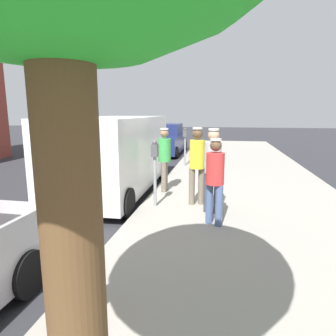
# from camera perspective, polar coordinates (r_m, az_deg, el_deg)

# --- Properties ---
(ground_plane) EXTENTS (80.00, 80.00, 0.00)m
(ground_plane) POSITION_cam_1_polar(r_m,az_deg,el_deg) (7.70, -11.67, -6.72)
(ground_plane) COLOR #2D2D33
(sidewalk_slab) EXTENTS (5.00, 32.00, 0.15)m
(sidewalk_slab) POSITION_cam_1_polar(r_m,az_deg,el_deg) (7.18, 15.44, -7.57)
(sidewalk_slab) COLOR #9E998E
(sidewalk_slab) RESTS_ON ground
(parking_meter_near) EXTENTS (0.14, 0.18, 1.52)m
(parking_meter_near) POSITION_cam_1_polar(r_m,az_deg,el_deg) (6.64, -2.55, 1.20)
(parking_meter_near) COLOR gray
(parking_meter_near) RESTS_ON sidewalk_slab
(parking_meter_far) EXTENTS (0.14, 0.18, 1.52)m
(parking_meter_far) POSITION_cam_1_polar(r_m,az_deg,el_deg) (11.94, 3.31, 5.41)
(parking_meter_far) COLOR gray
(parking_meter_far) RESTS_ON sidewalk_slab
(pedestrian_in_red) EXTENTS (0.34, 0.34, 1.65)m
(pedestrian_in_red) POSITION_cam_1_polar(r_m,az_deg,el_deg) (5.61, 9.04, -1.60)
(pedestrian_in_red) COLOR #4C608C
(pedestrian_in_red) RESTS_ON sidewalk_slab
(pedestrian_in_green) EXTENTS (0.34, 0.36, 1.71)m
(pedestrian_in_green) POSITION_cam_1_polar(r_m,az_deg,el_deg) (7.95, -0.68, 2.42)
(pedestrian_in_green) COLOR #726656
(pedestrian_in_green) RESTS_ON sidewalk_slab
(pedestrian_in_gray) EXTENTS (0.36, 0.34, 1.80)m
(pedestrian_in_gray) POSITION_cam_1_polar(r_m,az_deg,el_deg) (6.27, 8.64, 0.62)
(pedestrian_in_gray) COLOR #383D47
(pedestrian_in_gray) RESTS_ON sidewalk_slab
(pedestrian_in_yellow) EXTENTS (0.35, 0.34, 1.79)m
(pedestrian_in_yellow) POSITION_cam_1_polar(r_m,az_deg,el_deg) (6.79, 5.61, 1.42)
(pedestrian_in_yellow) COLOR #726656
(pedestrian_in_yellow) RESTS_ON sidewalk_slab
(parked_van) EXTENTS (2.17, 5.22, 2.15)m
(parked_van) POSITION_cam_1_polar(r_m,az_deg,el_deg) (8.52, -10.11, 2.97)
(parked_van) COLOR white
(parked_van) RESTS_ON ground
(parked_sedan_ahead) EXTENTS (1.95, 4.41, 1.65)m
(parked_sedan_ahead) POSITION_cam_1_polar(r_m,az_deg,el_deg) (16.50, -0.52, 5.38)
(parked_sedan_ahead) COLOR navy
(parked_sedan_ahead) RESTS_ON ground
(fire_hydrant) EXTENTS (0.24, 0.24, 0.86)m
(fire_hydrant) POSITION_cam_1_polar(r_m,az_deg,el_deg) (3.28, -17.32, -21.18)
(fire_hydrant) COLOR red
(fire_hydrant) RESTS_ON sidewalk_slab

